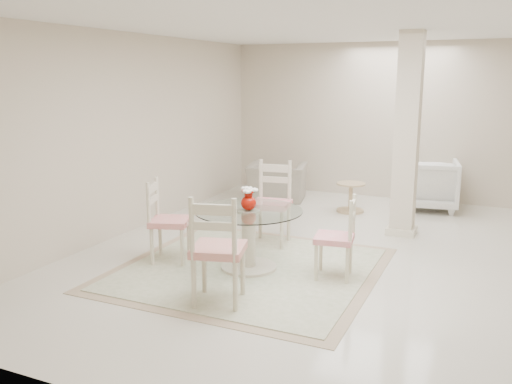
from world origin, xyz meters
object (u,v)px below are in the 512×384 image
at_px(dining_chair_north, 272,196).
at_px(red_vase, 249,199).
at_px(column, 407,136).
at_px(dining_chair_east, 341,232).
at_px(recliner_taupe, 277,182).
at_px(dining_chair_west, 164,215).
at_px(armchair_white, 429,184).
at_px(dining_chair_south, 217,243).
at_px(dining_table, 249,239).
at_px(side_table, 351,198).

bearing_deg(dining_chair_north, red_vase, -90.17).
distance_m(column, dining_chair_east, 2.18).
height_order(dining_chair_north, recliner_taupe, dining_chair_north).
bearing_deg(dining_chair_west, dining_chair_north, -55.38).
relative_size(column, recliner_taupe, 2.79).
bearing_deg(armchair_white, dining_chair_south, 65.28).
height_order(dining_chair_east, dining_chair_south, dining_chair_south).
bearing_deg(dining_chair_east, dining_table, -90.81).
bearing_deg(column, dining_chair_east, -99.17).
distance_m(column, dining_table, 2.70).
xyz_separation_m(dining_table, recliner_taupe, (-1.02, 3.37, -0.03)).
height_order(dining_chair_north, side_table, dining_chair_north).
relative_size(column, dining_chair_south, 2.27).
bearing_deg(dining_table, side_table, 83.13).
relative_size(red_vase, recliner_taupe, 0.27).
bearing_deg(dining_chair_east, armchair_white, 164.11).
height_order(dining_chair_west, armchair_white, dining_chair_west).
height_order(recliner_taupe, armchair_white, armchair_white).
relative_size(column, dining_table, 2.27).
distance_m(dining_chair_north, dining_chair_west, 1.46).
distance_m(column, armchair_white, 1.89).
distance_m(dining_chair_north, dining_chair_south, 2.05).
bearing_deg(dining_chair_south, dining_table, -97.15).
distance_m(column, dining_chair_south, 3.44).
xyz_separation_m(dining_chair_west, recliner_taupe, (-0.02, 3.52, -0.25)).
xyz_separation_m(dining_chair_east, side_table, (-0.64, 2.91, -0.31)).
relative_size(dining_table, dining_chair_south, 1.00).
bearing_deg(dining_chair_south, dining_chair_west, -52.30).
distance_m(red_vase, recliner_taupe, 3.56).
distance_m(dining_chair_south, recliner_taupe, 4.55).
height_order(dining_table, dining_chair_south, dining_chair_south).
height_order(column, dining_table, column).
xyz_separation_m(armchair_white, side_table, (-1.10, -0.72, -0.19)).
height_order(armchair_white, side_table, armchair_white).
bearing_deg(column, dining_chair_west, -135.63).
distance_m(armchair_white, side_table, 1.33).
xyz_separation_m(red_vase, recliner_taupe, (-1.02, 3.37, -0.50)).
distance_m(red_vase, armchair_white, 4.07).
xyz_separation_m(dining_table, side_table, (0.37, 3.05, -0.13)).
xyz_separation_m(column, dining_chair_east, (-0.32, -2.00, -0.83)).
xyz_separation_m(dining_chair_east, recliner_taupe, (-2.03, 3.23, -0.21)).
relative_size(recliner_taupe, side_table, 2.07).
xyz_separation_m(dining_table, dining_chair_west, (-1.01, -0.15, 0.21)).
distance_m(dining_table, recliner_taupe, 3.52).
xyz_separation_m(column, dining_chair_north, (-1.47, -1.12, -0.73)).
bearing_deg(armchair_white, column, 75.75).
relative_size(dining_chair_north, side_table, 2.51).
relative_size(dining_table, dining_chair_north, 1.01).
height_order(column, dining_chair_north, column).
relative_size(dining_table, dining_chair_west, 1.11).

